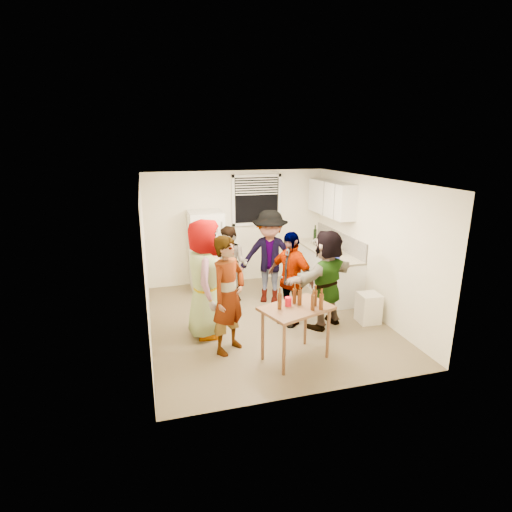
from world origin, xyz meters
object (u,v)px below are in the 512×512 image
object	(u,v)px
beer_bottle_counter	(328,253)
guest_orange	(324,325)
blue_cup	(337,261)
guest_black	(289,322)
guest_back_left	(231,300)
guest_stripe	(230,350)
beer_bottle_table	(294,303)
kettle	(317,245)
guest_back_right	(269,301)
trash_bin	(368,309)
red_cup	(288,306)
serving_table	(295,358)
wine_bottle	(315,241)
guest_grey	(207,334)
refrigerator	(207,251)

from	to	relation	value
beer_bottle_counter	guest_orange	xyz separation A→B (m)	(-0.67, -1.36, -0.90)
blue_cup	guest_black	size ratio (longest dim) A/B	0.08
guest_back_left	guest_black	xyz separation A→B (m)	(0.77, -1.30, 0.00)
guest_stripe	beer_bottle_table	bearing A→B (deg)	-62.26
guest_stripe	kettle	bearing A→B (deg)	4.05
guest_back_right	guest_orange	distance (m)	1.45
beer_bottle_counter	blue_cup	xyz separation A→B (m)	(-0.06, -0.55, 0.00)
trash_bin	guest_back_left	size ratio (longest dim) A/B	0.35
kettle	guest_orange	size ratio (longest dim) A/B	0.14
guest_back_right	guest_orange	size ratio (longest dim) A/B	1.08
beer_bottle_counter	red_cup	world-z (taller)	beer_bottle_counter
red_cup	guest_orange	xyz separation A→B (m)	(0.99, 0.83, -0.82)
serving_table	guest_black	xyz separation A→B (m)	(0.34, 1.17, 0.00)
trash_bin	red_cup	size ratio (longest dim) A/B	4.06
blue_cup	beer_bottle_table	world-z (taller)	blue_cup
wine_bottle	guest_back_right	world-z (taller)	wine_bottle
wine_bottle	guest_orange	bearing A→B (deg)	-109.14
red_cup	guest_stripe	bearing A→B (deg)	150.71
guest_stripe	guest_back_right	size ratio (longest dim) A/B	0.98
kettle	guest_grey	xyz separation A→B (m)	(-2.74, -1.78, -0.90)
kettle	guest_stripe	world-z (taller)	kettle
refrigerator	blue_cup	distance (m)	2.75
guest_grey	beer_bottle_table	bearing A→B (deg)	-120.74
refrigerator	guest_back_right	bearing A→B (deg)	-43.24
refrigerator	trash_bin	size ratio (longest dim) A/B	3.21
refrigerator	serving_table	bearing A→B (deg)	-76.34
serving_table	guest_orange	size ratio (longest dim) A/B	0.57
red_cup	guest_stripe	world-z (taller)	red_cup
beer_bottle_counter	guest_back_left	size ratio (longest dim) A/B	0.14
guest_stripe	guest_black	world-z (taller)	guest_stripe
wine_bottle	guest_grey	size ratio (longest dim) A/B	0.14
trash_bin	guest_stripe	bearing A→B (deg)	-173.02
serving_table	guest_orange	bearing A→B (deg)	45.31
trash_bin	serving_table	xyz separation A→B (m)	(-1.70, -0.82, -0.25)
red_cup	guest_back_left	distance (m)	2.56
refrigerator	kettle	distance (m)	2.42
guest_stripe	serving_table	bearing A→B (deg)	-69.74
red_cup	guest_black	bearing A→B (deg)	68.23
red_cup	guest_back_right	world-z (taller)	red_cup
guest_black	wine_bottle	bearing A→B (deg)	117.15
trash_bin	guest_stripe	xyz separation A→B (m)	(-2.58, -0.32, -0.25)
beer_bottle_table	guest_black	distance (m)	1.37
red_cup	beer_bottle_counter	bearing A→B (deg)	52.82
blue_cup	guest_grey	size ratio (longest dim) A/B	0.07
beer_bottle_counter	guest_back_right	world-z (taller)	beer_bottle_counter
guest_back_left	beer_bottle_table	bearing A→B (deg)	-44.98
guest_back_left	blue_cup	bearing A→B (deg)	12.54
wine_bottle	guest_back_right	xyz separation A→B (m)	(-1.42, -1.05, -0.90)
beer_bottle_table	guest_stripe	distance (m)	1.28
blue_cup	kettle	bearing A→B (deg)	84.52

